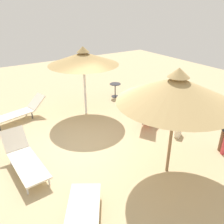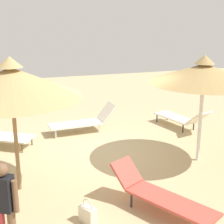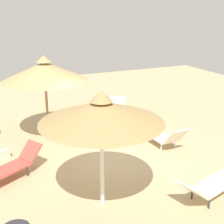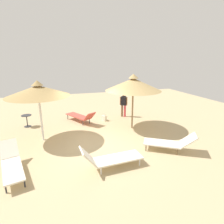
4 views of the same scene
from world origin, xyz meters
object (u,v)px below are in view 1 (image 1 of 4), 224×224
parasol_umbrella_edge (83,58)px  handbag (178,132)px  side_table_round (115,88)px  lounge_chair_near_left (153,111)px  lounge_chair_center (24,158)px  lounge_chair_far_left (81,219)px  parasol_umbrella_front (177,90)px  lounge_chair_back (20,111)px

parasol_umbrella_edge → handbag: 4.34m
side_table_round → lounge_chair_near_left: bearing=-93.1°
lounge_chair_center → lounge_chair_far_left: 2.66m
lounge_chair_far_left → lounge_chair_near_left: size_ratio=0.93×
handbag → side_table_round: (0.25, 4.25, 0.27)m
lounge_chair_far_left → handbag: (4.41, 1.55, -0.20)m
handbag → parasol_umbrella_front: bearing=-145.9°
lounge_chair_back → lounge_chair_far_left: 5.75m
lounge_chair_far_left → lounge_chair_near_left: 5.37m
parasol_umbrella_edge → lounge_chair_back: (-2.38, 0.84, -1.89)m
lounge_chair_center → lounge_chair_far_left: size_ratio=1.06×
side_table_round → handbag: bearing=-93.3°
lounge_chair_back → lounge_chair_near_left: (4.27, -2.82, 0.00)m
parasol_umbrella_edge → lounge_chair_near_left: parasol_umbrella_edge is taller
lounge_chair_far_left → side_table_round: (4.66, 5.80, 0.08)m
lounge_chair_back → lounge_chair_near_left: 5.12m
lounge_chair_near_left → lounge_chair_back: bearing=146.5°
parasol_umbrella_edge → side_table_round: parasol_umbrella_edge is taller
side_table_round → parasol_umbrella_front: bearing=-109.3°
lounge_chair_center → side_table_round: lounge_chair_center is taller
parasol_umbrella_edge → side_table_round: bearing=23.7°
lounge_chair_back → lounge_chair_near_left: lounge_chair_back is taller
parasol_umbrella_edge → side_table_round: (2.04, 0.90, -1.82)m
parasol_umbrella_front → parasol_umbrella_edge: bearing=92.1°
lounge_chair_far_left → side_table_round: 7.44m
parasol_umbrella_edge → lounge_chair_center: 4.24m
lounge_chair_back → handbag: size_ratio=4.56×
parasol_umbrella_edge → lounge_chair_back: bearing=160.6°
lounge_chair_back → lounge_chair_center: bearing=-101.9°
handbag → side_table_round: 4.26m
lounge_chair_far_left → lounge_chair_center: bearing=99.1°
lounge_chair_near_left → handbag: (-0.09, -1.37, -0.20)m
lounge_chair_near_left → side_table_round: 2.88m
lounge_chair_back → lounge_chair_near_left: size_ratio=0.99×
lounge_chair_back → side_table_round: bearing=0.7°
lounge_chair_far_left → handbag: lounge_chair_far_left is taller
side_table_round → lounge_chair_far_left: bearing=-128.8°
lounge_chair_far_left → parasol_umbrella_edge: bearing=61.9°
lounge_chair_far_left → side_table_round: bearing=51.2°
lounge_chair_back → side_table_round: size_ratio=3.32×
parasol_umbrella_front → side_table_round: parasol_umbrella_front is taller
handbag → lounge_chair_far_left: bearing=-160.6°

